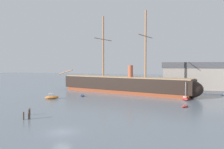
% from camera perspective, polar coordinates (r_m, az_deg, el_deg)
% --- Properties ---
extents(ground_plane, '(400.00, 400.00, 0.00)m').
position_cam_1_polar(ground_plane, '(34.31, -13.21, -14.75)').
color(ground_plane, slate).
extents(tall_ship, '(58.37, 19.41, 28.53)m').
position_cam_1_polar(tall_ship, '(77.44, 2.97, -2.68)').
color(tall_ship, brown).
rests_on(tall_ship, ground).
extents(motorboat_mid_left, '(4.29, 3.75, 1.71)m').
position_cam_1_polar(motorboat_mid_left, '(66.63, -15.78, -5.77)').
color(motorboat_mid_left, orange).
rests_on(motorboat_mid_left, ground).
extents(dinghy_mid_right, '(2.08, 2.23, 0.50)m').
position_cam_1_polar(dinghy_mid_right, '(54.62, 18.87, -8.02)').
color(dinghy_mid_right, '#B22D28').
rests_on(dinghy_mid_right, ground).
extents(dinghy_alongside_bow, '(2.49, 2.45, 0.57)m').
position_cam_1_polar(dinghy_alongside_bow, '(69.96, -7.97, -5.56)').
color(dinghy_alongside_bow, '#1E284C').
rests_on(dinghy_alongside_bow, ground).
extents(sailboat_alongside_stern, '(2.32, 4.24, 5.29)m').
position_cam_1_polar(sailboat_alongside_stern, '(65.77, 18.92, -6.06)').
color(sailboat_alongside_stern, '#B22D28').
rests_on(sailboat_alongside_stern, ground).
extents(motorboat_far_left, '(4.35, 3.51, 1.70)m').
position_cam_1_polar(motorboat_far_left, '(95.75, -9.03, -3.18)').
color(motorboat_far_left, '#7FB2D6').
rests_on(motorboat_far_left, ground).
extents(dinghy_far_right, '(2.02, 1.53, 0.44)m').
position_cam_1_polar(dinghy_far_right, '(81.37, 27.56, -4.73)').
color(dinghy_far_right, '#7FB2D6').
rests_on(dinghy_far_right, ground).
extents(mooring_piling_nearest, '(0.38, 0.38, 1.84)m').
position_cam_1_polar(mooring_piling_nearest, '(43.51, -21.24, -9.88)').
color(mooring_piling_nearest, '#4C3D2D').
rests_on(mooring_piling_nearest, ground).
extents(mooring_piling_left_pair, '(0.26, 0.26, 1.39)m').
position_cam_1_polar(mooring_piling_left_pair, '(47.04, -21.08, -9.22)').
color(mooring_piling_left_pair, '#4C3D2D').
rests_on(mooring_piling_left_pair, ground).
extents(mooring_piling_right_pair, '(0.28, 0.28, 1.46)m').
position_cam_1_polar(mooring_piling_right_pair, '(43.45, -22.54, -10.17)').
color(mooring_piling_right_pair, '#4C3D2D').
rests_on(mooring_piling_right_pair, ground).
extents(seagull_in_flight, '(1.13, 0.54, 0.13)m').
position_cam_1_polar(seagull_in_flight, '(56.80, 5.16, 11.44)').
color(seagull_in_flight, silver).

